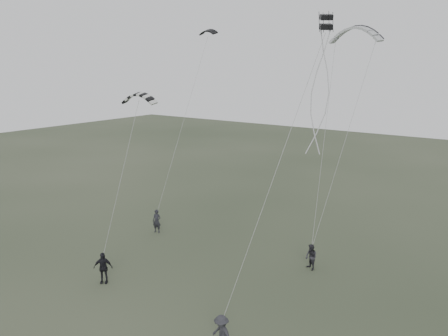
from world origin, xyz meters
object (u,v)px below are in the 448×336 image
Objects in this scene: kite_dark_small at (208,30)px; kite_pale_large at (356,27)px; flyer_center at (103,268)px; kite_box at (326,22)px; flyer_left at (157,221)px; flyer_far at (221,334)px; kite_striped at (139,94)px; flyer_right at (311,257)px.

kite_dark_small is 11.41m from kite_pale_large.
kite_box reaches higher than flyer_center.
kite_pale_large is at bearing 15.36° from flyer_left.
flyer_far is 15.64m from kite_box.
flyer_left is 0.73× the size of kite_striped.
kite_striped is 14.21m from kite_box.
kite_striped is at bearing 168.74° from flyer_far.
kite_dark_small reaches higher than flyer_center.
kite_striped is at bearing -82.93° from kite_dark_small.
flyer_right is at bearing 82.49° from kite_box.
kite_pale_large reaches higher than kite_box.
kite_dark_small is (-11.75, 14.53, 14.93)m from flyer_far.
kite_dark_small reaches higher than flyer_right.
flyer_far is 0.73× the size of kite_striped.
flyer_far is (9.92, -1.30, -0.03)m from flyer_center.
kite_striped is at bearing -129.69° from kite_pale_large.
flyer_far is (0.23, -10.40, 0.09)m from flyer_right.
kite_box reaches higher than flyer_right.
flyer_center is at bearing -80.55° from kite_striped.
kite_striped is at bearing 144.91° from kite_box.
flyer_left is 15.87m from kite_dark_small.
kite_dark_small is 2.45× the size of kite_box.
flyer_center is at bearing -113.01° from kite_pale_large.
flyer_center reaches higher than flyer_right.
kite_box reaches higher than kite_striped.
flyer_right is 0.44× the size of kite_pale_large.
flyer_center is 23.89m from kite_pale_large.
flyer_center is 10.01m from flyer_far.
flyer_right is 16.61m from kite_pale_large.
kite_striped is (-2.01, 5.54, 10.22)m from flyer_center.
flyer_center is 2.88× the size of kite_box.
flyer_center is 1.04× the size of flyer_far.
flyer_right is at bearing -13.92° from flyer_left.
kite_box is (13.46, -8.20, -0.72)m from kite_dark_small.
kite_pale_large is (-0.78, 17.66, 14.84)m from flyer_far.
kite_pale_large is (12.35, 8.32, 14.85)m from flyer_left.
flyer_center is (3.21, -8.04, 0.04)m from flyer_left.
kite_striped is at bearing 72.79° from flyer_center.
kite_box is at bearing -71.47° from kite_pale_large.
flyer_right is at bearing 6.06° from flyer_center.
kite_pale_large is 11.62m from kite_box.
kite_box is (1.93, -4.08, 14.29)m from flyer_right.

